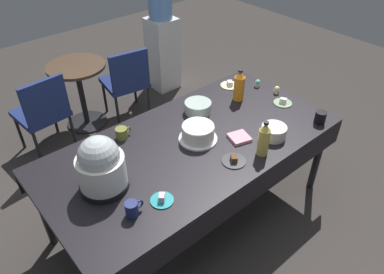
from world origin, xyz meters
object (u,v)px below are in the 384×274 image
object	(u,v)px
maroon_chair_left	(43,110)
water_cooler	(162,43)
soda_bottle_orange_juice	(239,86)
dessert_plate_charcoal	(234,160)
frosted_layer_cake	(198,133)
maroon_chair_right	(127,80)
ceramic_snack_bowl	(274,132)
glass_salad_bowl	(198,107)
dessert_plate_sage	(283,102)
potluck_table	(192,149)
cupcake_vanilla	(114,160)
cupcake_berry	(277,90)
coffee_mug_olive	(122,133)
dessert_plate_teal	(162,199)
dessert_plate_cream	(230,85)
slow_cooker	(101,166)
round_cafe_table	(79,84)
cupcake_rose	(258,83)
soda_bottle_ginger_ale	(264,139)
coffee_mug_navy	(132,209)
coffee_mug_black	(321,117)

from	to	relation	value
maroon_chair_left	water_cooler	distance (m)	1.71
soda_bottle_orange_juice	maroon_chair_left	size ratio (longest dim) A/B	0.33
dessert_plate_charcoal	frosted_layer_cake	bearing A→B (deg)	93.94
frosted_layer_cake	maroon_chair_right	size ratio (longest dim) A/B	0.34
ceramic_snack_bowl	soda_bottle_orange_juice	distance (m)	0.58
glass_salad_bowl	dessert_plate_sage	xyz separation A→B (m)	(0.63, -0.37, -0.03)
maroon_chair_left	maroon_chair_right	distance (m)	0.93
ceramic_snack_bowl	maroon_chair_right	distance (m)	1.91
potluck_table	maroon_chair_right	world-z (taller)	maroon_chair_right
cupcake_vanilla	cupcake_berry	distance (m)	1.57
glass_salad_bowl	water_cooler	distance (m)	1.82
coffee_mug_olive	dessert_plate_teal	bearing A→B (deg)	-102.60
frosted_layer_cake	soda_bottle_orange_juice	size ratio (longest dim) A/B	1.03
dessert_plate_charcoal	cupcake_vanilla	bearing A→B (deg)	140.92
glass_salad_bowl	dessert_plate_cream	world-z (taller)	glass_salad_bowl
dessert_plate_teal	dessert_plate_charcoal	bearing A→B (deg)	-2.86
dessert_plate_sage	maroon_chair_left	distance (m)	2.21
soda_bottle_orange_juice	maroon_chair_right	distance (m)	1.43
dessert_plate_teal	water_cooler	distance (m)	2.74
dessert_plate_sage	coffee_mug_olive	bearing A→B (deg)	159.70
dessert_plate_cream	coffee_mug_olive	bearing A→B (deg)	-178.57
frosted_layer_cake	dessert_plate_sage	world-z (taller)	frosted_layer_cake
slow_cooker	dessert_plate_charcoal	world-z (taller)	slow_cooker
dessert_plate_teal	cupcake_berry	world-z (taller)	cupcake_berry
glass_salad_bowl	coffee_mug_olive	distance (m)	0.66
round_cafe_table	water_cooler	distance (m)	1.19
dessert_plate_teal	coffee_mug_olive	size ratio (longest dim) A/B	1.13
dessert_plate_sage	maroon_chair_left	size ratio (longest dim) A/B	0.18
soda_bottle_orange_juice	cupcake_rose	bearing A→B (deg)	7.92
slow_cooker	cupcake_berry	size ratio (longest dim) A/B	5.61
water_cooler	dessert_plate_charcoal	bearing A→B (deg)	-115.23
potluck_table	soda_bottle_ginger_ale	world-z (taller)	soda_bottle_ginger_ale
cupcake_vanilla	water_cooler	bearing A→B (deg)	45.71
cupcake_berry	coffee_mug_navy	distance (m)	1.75
dessert_plate_cream	dessert_plate_teal	xyz separation A→B (m)	(-1.31, -0.72, 0.00)
coffee_mug_black	maroon_chair_left	distance (m)	2.49
ceramic_snack_bowl	cupcake_rose	world-z (taller)	ceramic_snack_bowl
cupcake_rose	coffee_mug_navy	bearing A→B (deg)	-162.52
frosted_layer_cake	coffee_mug_navy	distance (m)	0.81
round_cafe_table	soda_bottle_ginger_ale	bearing A→B (deg)	-81.13
soda_bottle_orange_juice	maroon_chair_right	bearing A→B (deg)	102.60
glass_salad_bowl	coffee_mug_olive	size ratio (longest dim) A/B	1.71
dessert_plate_charcoal	coffee_mug_olive	size ratio (longest dim) A/B	1.32
ceramic_snack_bowl	soda_bottle_ginger_ale	size ratio (longest dim) A/B	0.69
coffee_mug_olive	dessert_plate_charcoal	bearing A→B (deg)	-59.13
water_cooler	cupcake_vanilla	bearing A→B (deg)	-134.29
frosted_layer_cake	dessert_plate_teal	bearing A→B (deg)	-151.17
cupcake_vanilla	round_cafe_table	size ratio (longest dim) A/B	0.09
round_cafe_table	coffee_mug_navy	bearing A→B (deg)	-107.49
glass_salad_bowl	cupcake_vanilla	size ratio (longest dim) A/B	3.20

